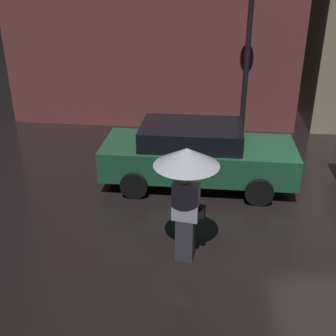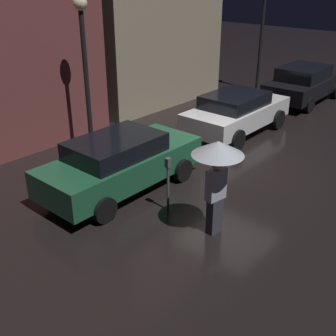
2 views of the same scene
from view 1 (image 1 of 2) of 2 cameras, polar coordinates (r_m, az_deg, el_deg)
name	(u,v)px [view 1 (image 1 of 2)]	position (r m, az deg, el deg)	size (l,w,h in m)	color
parked_car_green	(197,153)	(9.59, 3.91, 1.98)	(4.33, 1.90, 1.43)	#1E5638
pedestrian_with_umbrella	(186,174)	(6.60, 2.51, -0.80)	(1.04, 1.04, 2.07)	#383842
parking_meter	(192,182)	(8.15, 3.31, -1.95)	(0.12, 0.10, 1.32)	#4C5154
street_lamp_near	(249,37)	(11.51, 10.88, 17.06)	(0.39, 0.39, 4.43)	black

